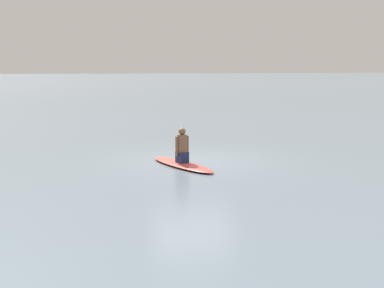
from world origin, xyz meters
TOP-DOWN VIEW (x-y plane):
  - ground_plane at (0.00, 0.00)m, footprint 400.00×400.00m
  - surfboard at (0.86, -0.54)m, footprint 3.10×1.64m
  - person_paddler at (0.86, -0.54)m, footprint 0.41×0.45m

SIDE VIEW (x-z plane):
  - ground_plane at x=0.00m, z-range 0.00..0.00m
  - surfboard at x=0.86m, z-range 0.00..0.11m
  - person_paddler at x=0.86m, z-range 0.06..1.09m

